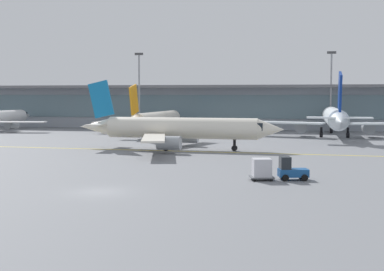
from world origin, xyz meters
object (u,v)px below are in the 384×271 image
gate_airplane_2 (334,118)px  apron_light_mast_2 (331,88)px  baggage_tug (291,170)px  gate_airplane_1 (156,120)px  taxiing_regional_jet (179,129)px  apron_light_mast_1 (139,88)px  cargo_dolly_lead (262,168)px

gate_airplane_2 → apron_light_mast_2: size_ratio=2.08×
baggage_tug → gate_airplane_1: bearing=103.6°
taxiing_regional_jet → baggage_tug: 28.29m
gate_airplane_2 → baggage_tug: 51.27m
gate_airplane_2 → apron_light_mast_1: bearing=74.7°
cargo_dolly_lead → apron_light_mast_2: 65.53m
baggage_tug → apron_light_mast_2: apron_light_mast_2 is taller
taxiing_regional_jet → baggage_tug: bearing=-54.7°
cargo_dolly_lead → gate_airplane_1: bearing=101.0°
apron_light_mast_1 → baggage_tug: bearing=-61.7°
gate_airplane_1 → apron_light_mast_2: size_ratio=1.74×
apron_light_mast_1 → cargo_dolly_lead: bearing=-63.8°
gate_airplane_1 → apron_light_mast_1: (-7.06, 11.93, 6.09)m
cargo_dolly_lead → apron_light_mast_1: 69.84m
gate_airplane_2 → cargo_dolly_lead: 52.27m
gate_airplane_2 → cargo_dolly_lead: size_ratio=13.91×
baggage_tug → cargo_dolly_lead: size_ratio=1.18×
baggage_tug → apron_light_mast_2: size_ratio=0.18×
gate_airplane_2 → baggage_tug: size_ratio=11.79×
taxiing_regional_jet → apron_light_mast_2: size_ratio=1.79×
gate_airplane_2 → apron_light_mast_2: 14.11m
cargo_dolly_lead → apron_light_mast_2: apron_light_mast_2 is taller
gate_airplane_1 → apron_light_mast_1: apron_light_mast_1 is taller
gate_airplane_1 → taxiing_regional_jet: 28.23m
baggage_tug → apron_light_mast_1: apron_light_mast_1 is taller
taxiing_regional_jet → apron_light_mast_2: 46.41m
taxiing_regional_jet → cargo_dolly_lead: 27.51m
taxiing_regional_jet → apron_light_mast_2: (22.26, 40.29, 5.93)m
gate_airplane_2 → baggage_tug: bearing=172.5°
baggage_tug → apron_light_mast_2: bearing=70.0°
gate_airplane_1 → apron_light_mast_1: size_ratio=1.72×
gate_airplane_2 → apron_light_mast_2: apron_light_mast_2 is taller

